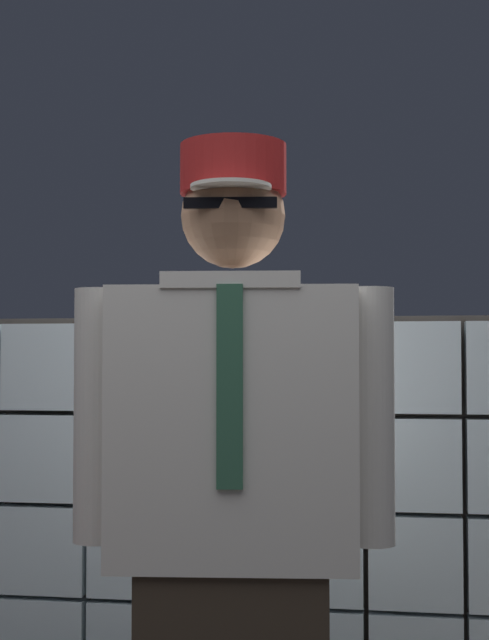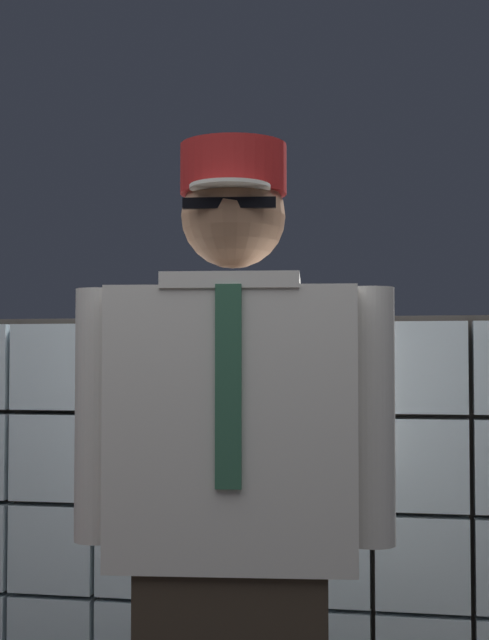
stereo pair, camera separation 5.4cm
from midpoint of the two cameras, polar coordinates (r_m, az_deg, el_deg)
The scene contains 2 objects.
glass_block_wall at distance 2.96m, azimuth -0.27°, elevation -14.36°, with size 2.07×0.10×1.49m.
standing_person at distance 2.10m, azimuth 0.05°, elevation -13.02°, with size 0.73×0.33×1.82m.
Camera 2 is at (0.57, -1.49, 1.34)m, focal length 51.52 mm.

